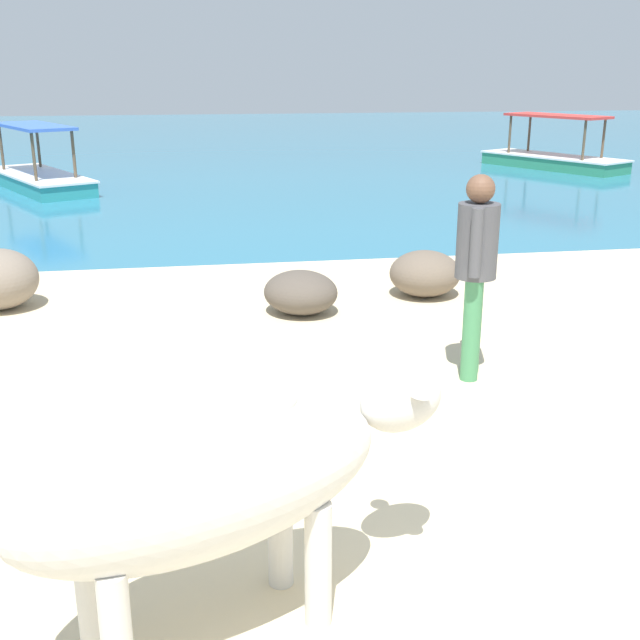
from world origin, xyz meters
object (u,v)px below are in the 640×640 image
(cow, at_px, (215,477))
(person_standing, at_px, (476,262))
(boat_green, at_px, (553,157))
(boat_teal, at_px, (39,176))

(cow, relative_size, person_standing, 1.28)
(boat_green, bearing_deg, boat_teal, 68.77)
(boat_green, bearing_deg, cow, 121.98)
(person_standing, bearing_deg, boat_teal, -42.27)
(cow, height_order, boat_teal, boat_teal)
(cow, relative_size, boat_green, 0.55)
(cow, relative_size, boat_teal, 0.55)
(cow, distance_m, person_standing, 3.47)
(cow, height_order, person_standing, person_standing)
(boat_teal, relative_size, boat_green, 1.00)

